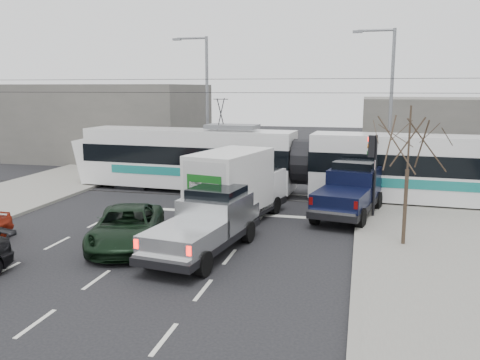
% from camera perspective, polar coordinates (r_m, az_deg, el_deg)
% --- Properties ---
extents(ground, '(120.00, 120.00, 0.00)m').
position_cam_1_polar(ground, '(18.22, -6.41, -8.17)').
color(ground, black).
rests_on(ground, ground).
extents(sidewalk_right, '(6.00, 60.00, 0.15)m').
position_cam_1_polar(sidewalk_right, '(17.45, 23.04, -9.54)').
color(sidewalk_right, gray).
rests_on(sidewalk_right, ground).
extents(rails, '(60.00, 1.60, 0.03)m').
position_cam_1_polar(rails, '(27.50, 0.68, -1.74)').
color(rails, '#33302D').
rests_on(rails, ground).
extents(building_left, '(14.00, 10.00, 6.00)m').
position_cam_1_polar(building_left, '(43.21, -14.12, 6.36)').
color(building_left, slate).
rests_on(building_left, ground).
extents(building_right, '(12.00, 10.00, 5.00)m').
position_cam_1_polar(building_right, '(40.80, 22.06, 5.00)').
color(building_right, slate).
rests_on(building_right, ground).
extents(bare_tree, '(2.40, 2.40, 5.00)m').
position_cam_1_polar(bare_tree, '(18.89, 18.43, 3.82)').
color(bare_tree, '#47382B').
rests_on(bare_tree, ground).
extents(traffic_signal, '(0.44, 0.44, 3.60)m').
position_cam_1_polar(traffic_signal, '(22.92, 14.67, 2.42)').
color(traffic_signal, black).
rests_on(traffic_signal, ground).
extents(street_lamp_near, '(2.38, 0.25, 9.00)m').
position_cam_1_polar(street_lamp_near, '(30.26, 16.26, 8.70)').
color(street_lamp_near, slate).
rests_on(street_lamp_near, ground).
extents(street_lamp_far, '(2.38, 0.25, 9.00)m').
position_cam_1_polar(street_lamp_far, '(33.79, -4.02, 9.21)').
color(street_lamp_far, slate).
rests_on(street_lamp_far, ground).
extents(catenary, '(60.00, 0.20, 7.00)m').
position_cam_1_polar(catenary, '(26.96, 0.70, 6.33)').
color(catenary, black).
rests_on(catenary, ground).
extents(tram, '(25.30, 4.20, 5.14)m').
position_cam_1_polar(tram, '(27.08, 6.95, 1.90)').
color(tram, white).
rests_on(tram, ground).
extents(silver_pickup, '(2.92, 6.25, 2.18)m').
position_cam_1_polar(silver_pickup, '(18.06, -3.63, -4.69)').
color(silver_pickup, black).
rests_on(silver_pickup, ground).
extents(box_truck, '(3.52, 6.62, 3.15)m').
position_cam_1_polar(box_truck, '(21.81, -0.45, -0.79)').
color(box_truck, black).
rests_on(box_truck, ground).
extents(navy_pickup, '(3.22, 6.03, 2.41)m').
position_cam_1_polar(navy_pickup, '(23.60, 12.31, -1.07)').
color(navy_pickup, black).
rests_on(navy_pickup, ground).
extents(green_car, '(3.78, 5.60, 1.43)m').
position_cam_1_polar(green_car, '(19.19, -12.59, -5.17)').
color(green_car, black).
rests_on(green_car, ground).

